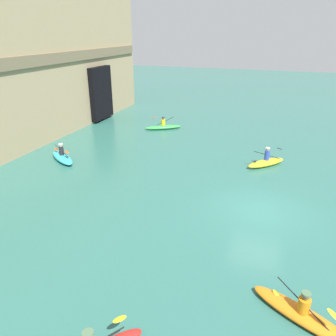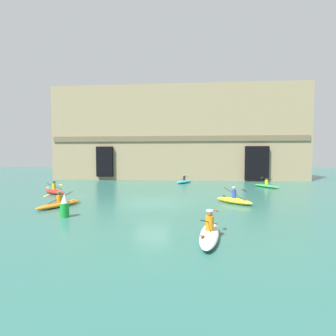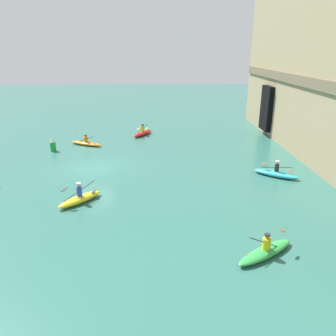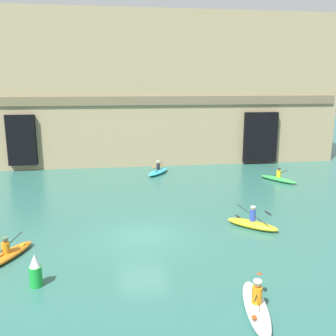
% 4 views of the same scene
% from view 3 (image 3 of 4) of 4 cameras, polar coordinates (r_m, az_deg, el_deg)
% --- Properties ---
extents(ground_plane, '(120.00, 120.00, 0.00)m').
position_cam_3_polar(ground_plane, '(24.97, -12.71, 0.09)').
color(ground_plane, '#2D665B').
extents(kayak_red, '(2.90, 2.18, 1.20)m').
position_cam_3_polar(kayak_red, '(33.55, -4.42, 6.13)').
color(kayak_red, red).
rests_on(kayak_red, ground).
extents(kayak_cyan, '(2.42, 2.96, 1.14)m').
position_cam_3_polar(kayak_cyan, '(23.79, 18.32, -0.89)').
color(kayak_cyan, '#33B2C6').
rests_on(kayak_cyan, ground).
extents(kayak_orange, '(2.07, 3.19, 1.02)m').
position_cam_3_polar(kayak_orange, '(30.91, -14.05, 4.26)').
color(kayak_orange, orange).
rests_on(kayak_orange, ground).
extents(kayak_green, '(2.31, 3.07, 1.16)m').
position_cam_3_polar(kayak_green, '(14.99, 16.63, -13.70)').
color(kayak_green, green).
rests_on(kayak_green, ground).
extents(kayak_yellow, '(2.56, 2.43, 1.21)m').
position_cam_3_polar(kayak_yellow, '(19.51, -15.07, -5.13)').
color(kayak_yellow, yellow).
rests_on(kayak_yellow, ground).
extents(marker_buoy, '(0.47, 0.47, 1.30)m').
position_cam_3_polar(marker_buoy, '(29.81, -19.43, 3.91)').
color(marker_buoy, green).
rests_on(marker_buoy, ground).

